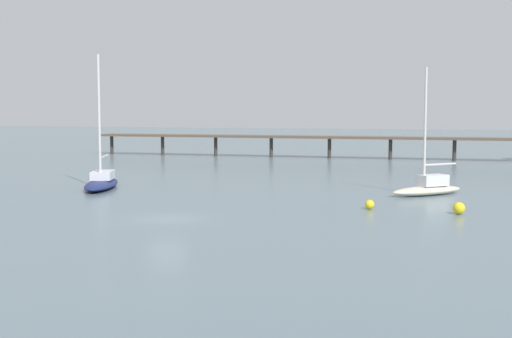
{
  "coord_description": "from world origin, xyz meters",
  "views": [
    {
      "loc": [
        17.14,
        -37.99,
        6.76
      ],
      "look_at": [
        0.0,
        19.19,
        1.5
      ],
      "focal_mm": 47.4,
      "sensor_mm": 36.0,
      "label": 1
    }
  ],
  "objects_px": {
    "sailboat_cream": "(428,186)",
    "sailboat_navy": "(102,181)",
    "mooring_buoy_inner": "(370,204)",
    "pier": "(425,133)",
    "mooring_buoy_near": "(459,208)"
  },
  "relations": [
    {
      "from": "pier",
      "to": "sailboat_navy",
      "type": "relative_size",
      "value": 6.05
    },
    {
      "from": "sailboat_cream",
      "to": "mooring_buoy_near",
      "type": "xyz_separation_m",
      "value": [
        2.34,
        -9.62,
        -0.31
      ]
    },
    {
      "from": "pier",
      "to": "sailboat_cream",
      "type": "bearing_deg",
      "value": -86.87
    },
    {
      "from": "pier",
      "to": "sailboat_navy",
      "type": "xyz_separation_m",
      "value": [
        -25.07,
        -41.57,
        -2.97
      ]
    },
    {
      "from": "sailboat_cream",
      "to": "sailboat_navy",
      "type": "height_order",
      "value": "sailboat_navy"
    },
    {
      "from": "pier",
      "to": "sailboat_navy",
      "type": "bearing_deg",
      "value": -121.09
    },
    {
      "from": "pier",
      "to": "sailboat_cream",
      "type": "distance_m",
      "value": 38.39
    },
    {
      "from": "sailboat_navy",
      "to": "mooring_buoy_inner",
      "type": "height_order",
      "value": "sailboat_navy"
    },
    {
      "from": "sailboat_navy",
      "to": "mooring_buoy_inner",
      "type": "xyz_separation_m",
      "value": [
        23.67,
        -5.69,
        -0.34
      ]
    },
    {
      "from": "sailboat_cream",
      "to": "sailboat_navy",
      "type": "bearing_deg",
      "value": -172.98
    },
    {
      "from": "sailboat_cream",
      "to": "mooring_buoy_inner",
      "type": "distance_m",
      "value": 9.69
    },
    {
      "from": "pier",
      "to": "sailboat_navy",
      "type": "distance_m",
      "value": 48.63
    },
    {
      "from": "sailboat_navy",
      "to": "mooring_buoy_near",
      "type": "height_order",
      "value": "sailboat_navy"
    },
    {
      "from": "mooring_buoy_near",
      "to": "pier",
      "type": "bearing_deg",
      "value": 95.28
    },
    {
      "from": "pier",
      "to": "mooring_buoy_inner",
      "type": "bearing_deg",
      "value": -91.7
    }
  ]
}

